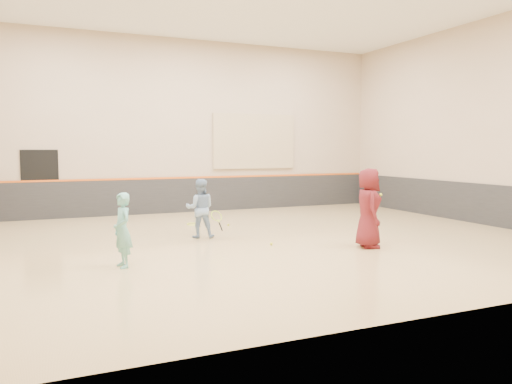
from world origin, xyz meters
name	(u,v)px	position (x,y,z in m)	size (l,w,h in m)	color
room	(244,208)	(0.00, 0.00, 0.81)	(15.04, 12.04, 6.22)	tan
wainscot_back	(181,195)	(0.00, 5.97, 0.60)	(14.90, 0.04, 1.20)	#232326
wainscot_right	(476,203)	(7.47, 0.00, 0.60)	(0.04, 11.90, 1.20)	#232326
accent_stripe	(181,178)	(0.00, 5.96, 1.22)	(14.90, 0.03, 0.06)	#D85914
acoustic_panel	(254,141)	(2.80, 5.95, 2.50)	(3.20, 0.08, 2.00)	tan
doorway	(40,185)	(-4.50, 5.98, 1.10)	(1.10, 0.05, 2.20)	black
girl	(122,230)	(-3.09, -1.52, 0.71)	(0.52, 0.34, 1.41)	#6CBCB3
instructor	(200,208)	(-0.83, 0.93, 0.74)	(0.72, 0.56, 1.48)	#7C9AC1
young_man	(368,208)	(2.30, -1.77, 0.90)	(0.88, 0.57, 1.80)	#581419
held_racket	(216,216)	(-0.48, 0.67, 0.56)	(0.43, 0.43, 0.58)	#B6DC30
spare_racket	(192,223)	(-0.41, 3.10, 0.04)	(0.75, 0.75, 0.08)	#C9E231
ball_under_racket	(271,244)	(0.39, -0.69, 0.03)	(0.07, 0.07, 0.07)	yellow
ball_in_hand	(381,195)	(2.49, -1.95, 1.21)	(0.07, 0.07, 0.07)	#D0E435
ball_beside_spare	(228,225)	(0.47, 2.42, 0.03)	(0.07, 0.07, 0.07)	#CFD231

